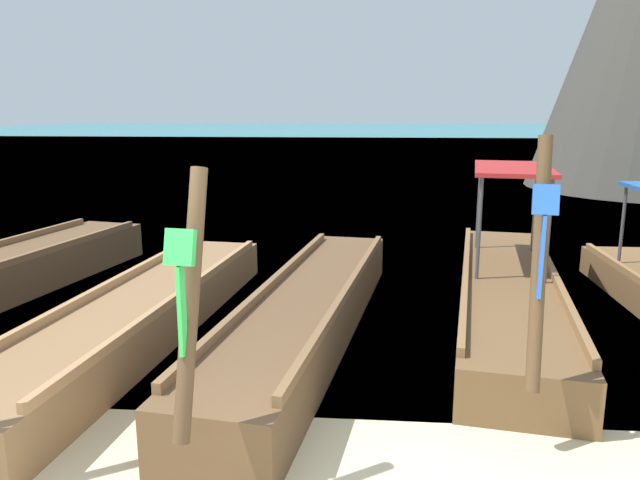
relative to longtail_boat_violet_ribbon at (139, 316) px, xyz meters
name	(u,v)px	position (x,y,z in m)	size (l,w,h in m)	color
sea_water	(366,136)	(2.27, 58.16, -0.28)	(120.00, 120.00, 0.00)	#147A89
longtail_boat_violet_ribbon	(139,316)	(0.00, 0.00, 0.00)	(1.81, 6.79, 2.44)	olive
longtail_boat_green_ribbon	(308,314)	(2.12, 0.15, 0.04)	(1.95, 6.95, 2.45)	brown
longtail_boat_blue_ribbon	(508,292)	(4.81, 1.28, 0.06)	(2.30, 6.94, 2.63)	brown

